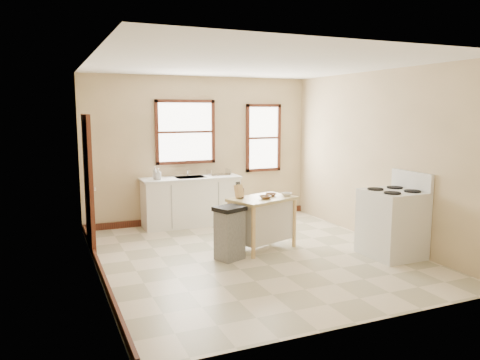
% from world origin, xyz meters
% --- Properties ---
extents(floor, '(5.00, 5.00, 0.00)m').
position_xyz_m(floor, '(0.00, 0.00, 0.00)').
color(floor, beige).
rests_on(floor, ground).
extents(ceiling, '(5.00, 5.00, 0.00)m').
position_xyz_m(ceiling, '(0.00, 0.00, 2.80)').
color(ceiling, white).
rests_on(ceiling, ground).
extents(wall_back, '(4.50, 0.04, 2.80)m').
position_xyz_m(wall_back, '(0.00, 2.50, 1.40)').
color(wall_back, beige).
rests_on(wall_back, ground).
extents(wall_left, '(0.04, 5.00, 2.80)m').
position_xyz_m(wall_left, '(-2.25, 0.00, 1.40)').
color(wall_left, beige).
rests_on(wall_left, ground).
extents(wall_right, '(0.04, 5.00, 2.80)m').
position_xyz_m(wall_right, '(2.25, 0.00, 1.40)').
color(wall_right, beige).
rests_on(wall_right, ground).
extents(window_main, '(1.17, 0.06, 1.22)m').
position_xyz_m(window_main, '(-0.30, 2.48, 1.75)').
color(window_main, '#3B1A10').
rests_on(window_main, wall_back).
extents(window_side, '(0.77, 0.06, 1.37)m').
position_xyz_m(window_side, '(1.35, 2.48, 1.60)').
color(window_side, '#3B1A10').
rests_on(window_side, wall_back).
extents(door_left, '(0.06, 0.90, 2.10)m').
position_xyz_m(door_left, '(-2.21, 1.30, 1.05)').
color(door_left, '#3B1A10').
rests_on(door_left, ground).
extents(baseboard_back, '(4.50, 0.04, 0.12)m').
position_xyz_m(baseboard_back, '(0.00, 2.47, 0.06)').
color(baseboard_back, '#3B1A10').
rests_on(baseboard_back, ground).
extents(baseboard_left, '(0.04, 5.00, 0.12)m').
position_xyz_m(baseboard_left, '(-2.22, 0.00, 0.06)').
color(baseboard_left, '#3B1A10').
rests_on(baseboard_left, ground).
extents(sink_counter, '(1.86, 0.62, 0.92)m').
position_xyz_m(sink_counter, '(-0.30, 2.20, 0.46)').
color(sink_counter, white).
rests_on(sink_counter, ground).
extents(faucet, '(0.03, 0.03, 0.22)m').
position_xyz_m(faucet, '(-0.30, 2.38, 1.03)').
color(faucet, silver).
rests_on(faucet, sink_counter).
extents(soap_bottle_a, '(0.12, 0.12, 0.24)m').
position_xyz_m(soap_bottle_a, '(-0.98, 2.17, 1.04)').
color(soap_bottle_a, '#B2B2B2').
rests_on(soap_bottle_a, sink_counter).
extents(soap_bottle_b, '(0.12, 0.12, 0.20)m').
position_xyz_m(soap_bottle_b, '(-0.93, 2.12, 1.02)').
color(soap_bottle_b, '#B2B2B2').
rests_on(soap_bottle_b, sink_counter).
extents(dish_rack, '(0.47, 0.39, 0.10)m').
position_xyz_m(dish_rack, '(0.27, 2.21, 0.97)').
color(dish_rack, silver).
rests_on(dish_rack, sink_counter).
extents(kitchen_island, '(1.15, 0.92, 0.82)m').
position_xyz_m(kitchen_island, '(0.27, 0.28, 0.41)').
color(kitchen_island, tan).
rests_on(kitchen_island, ground).
extents(knife_block, '(0.12, 0.12, 0.20)m').
position_xyz_m(knife_block, '(-0.08, 0.38, 0.92)').
color(knife_block, tan).
rests_on(knife_block, kitchen_island).
extents(pepper_grinder, '(0.06, 0.06, 0.15)m').
position_xyz_m(pepper_grinder, '(-0.02, 0.39, 0.89)').
color(pepper_grinder, '#401C11').
rests_on(pepper_grinder, kitchen_island).
extents(bowl_a, '(0.20, 0.20, 0.05)m').
position_xyz_m(bowl_a, '(0.27, 0.18, 0.84)').
color(bowl_a, brown).
rests_on(bowl_a, kitchen_island).
extents(bowl_b, '(0.24, 0.24, 0.04)m').
position_xyz_m(bowl_b, '(0.45, 0.35, 0.84)').
color(bowl_b, brown).
rests_on(bowl_b, kitchen_island).
extents(bowl_c, '(0.17, 0.17, 0.05)m').
position_xyz_m(bowl_c, '(0.69, 0.26, 0.84)').
color(bowl_c, white).
rests_on(bowl_c, kitchen_island).
extents(trash_bin, '(0.50, 0.46, 0.78)m').
position_xyz_m(trash_bin, '(-0.40, -0.02, 0.39)').
color(trash_bin, gray).
rests_on(trash_bin, ground).
extents(gas_stove, '(0.79, 0.81, 1.26)m').
position_xyz_m(gas_stove, '(1.87, -0.81, 0.63)').
color(gas_stove, silver).
rests_on(gas_stove, ground).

